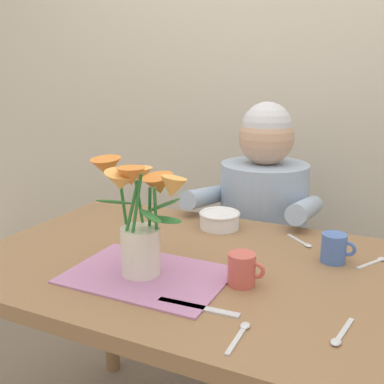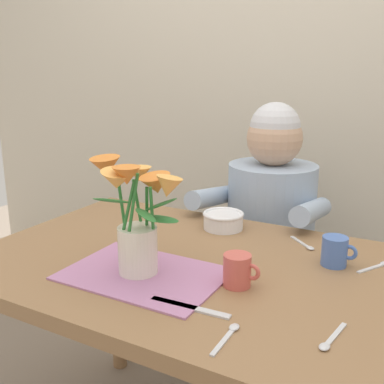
% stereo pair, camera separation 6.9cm
% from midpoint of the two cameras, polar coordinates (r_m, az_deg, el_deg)
% --- Properties ---
extents(wood_panel_backdrop, '(4.00, 0.10, 2.50)m').
position_cam_midpoint_polar(wood_panel_backdrop, '(2.14, 11.60, 14.91)').
color(wood_panel_backdrop, beige).
rests_on(wood_panel_backdrop, ground_plane).
extents(dining_table, '(1.20, 0.80, 0.74)m').
position_cam_midpoint_polar(dining_table, '(1.30, -1.58, -12.54)').
color(dining_table, olive).
rests_on(dining_table, ground_plane).
extents(seated_person, '(0.45, 0.47, 1.14)m').
position_cam_midpoint_polar(seated_person, '(1.85, 7.72, -6.75)').
color(seated_person, '#4C4C56').
rests_on(seated_person, ground_plane).
extents(striped_placemat, '(0.40, 0.28, 0.00)m').
position_cam_midpoint_polar(striped_placemat, '(1.17, -7.37, -10.40)').
color(striped_placemat, '#B275A3').
rests_on(striped_placemat, dining_table).
extents(flower_vase, '(0.29, 0.21, 0.30)m').
position_cam_midpoint_polar(flower_vase, '(1.13, -8.47, -2.67)').
color(flower_vase, silver).
rests_on(flower_vase, dining_table).
extents(ceramic_bowl, '(0.14, 0.14, 0.06)m').
position_cam_midpoint_polar(ceramic_bowl, '(1.49, 2.19, -3.47)').
color(ceramic_bowl, white).
rests_on(ceramic_bowl, dining_table).
extents(dinner_knife, '(0.19, 0.03, 0.00)m').
position_cam_midpoint_polar(dinner_knife, '(1.02, -1.22, -14.41)').
color(dinner_knife, silver).
rests_on(dinner_knife, dining_table).
extents(ceramic_mug, '(0.09, 0.07, 0.08)m').
position_cam_midpoint_polar(ceramic_mug, '(1.28, 16.08, -6.85)').
color(ceramic_mug, '#476BB7').
rests_on(ceramic_mug, dining_table).
extents(tea_cup, '(0.09, 0.07, 0.08)m').
position_cam_midpoint_polar(tea_cup, '(1.11, 4.59, -9.73)').
color(tea_cup, '#CC564C').
rests_on(tea_cup, dining_table).
extents(spoon_0, '(0.02, 0.12, 0.01)m').
position_cam_midpoint_polar(spoon_0, '(0.94, 4.02, -17.34)').
color(spoon_0, silver).
rests_on(spoon_0, dining_table).
extents(spoon_1, '(0.07, 0.11, 0.01)m').
position_cam_midpoint_polar(spoon_1, '(1.33, 20.86, -8.21)').
color(spoon_1, silver).
rests_on(spoon_1, dining_table).
extents(spoon_2, '(0.03, 0.12, 0.01)m').
position_cam_midpoint_polar(spoon_2, '(0.96, 16.19, -17.13)').
color(spoon_2, silver).
rests_on(spoon_2, dining_table).
extents(spoon_3, '(0.10, 0.09, 0.01)m').
position_cam_midpoint_polar(spoon_3, '(1.40, 12.47, -6.30)').
color(spoon_3, silver).
rests_on(spoon_3, dining_table).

